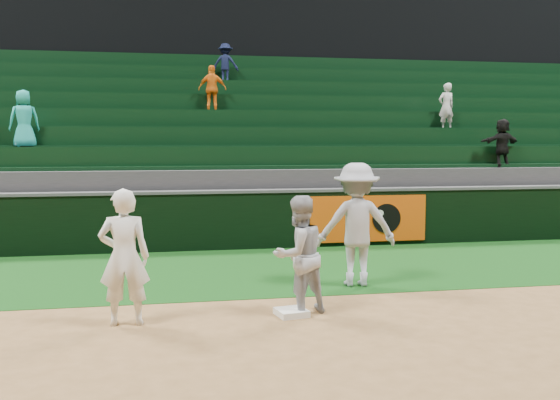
{
  "coord_description": "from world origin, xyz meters",
  "views": [
    {
      "loc": [
        -1.34,
        -7.81,
        2.27
      ],
      "look_at": [
        0.54,
        2.3,
        1.3
      ],
      "focal_mm": 40.0,
      "sensor_mm": 36.0,
      "label": 1
    }
  ],
  "objects_px": {
    "first_base": "(292,312)",
    "first_baseman": "(124,257)",
    "base_coach": "(356,225)",
    "baserunner": "(299,255)"
  },
  "relations": [
    {
      "from": "first_baseman",
      "to": "first_base",
      "type": "bearing_deg",
      "value": -178.91
    },
    {
      "from": "first_baseman",
      "to": "base_coach",
      "type": "height_order",
      "value": "base_coach"
    },
    {
      "from": "first_baseman",
      "to": "base_coach",
      "type": "distance_m",
      "value": 3.76
    },
    {
      "from": "baserunner",
      "to": "base_coach",
      "type": "distance_m",
      "value": 1.88
    },
    {
      "from": "first_baseman",
      "to": "baserunner",
      "type": "relative_size",
      "value": 1.08
    },
    {
      "from": "first_baseman",
      "to": "base_coach",
      "type": "bearing_deg",
      "value": -155.72
    },
    {
      "from": "first_base",
      "to": "baserunner",
      "type": "relative_size",
      "value": 0.24
    },
    {
      "from": "first_baseman",
      "to": "base_coach",
      "type": "relative_size",
      "value": 0.88
    },
    {
      "from": "first_base",
      "to": "first_baseman",
      "type": "xyz_separation_m",
      "value": [
        -2.11,
        -0.01,
        0.81
      ]
    },
    {
      "from": "first_base",
      "to": "base_coach",
      "type": "height_order",
      "value": "base_coach"
    }
  ]
}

